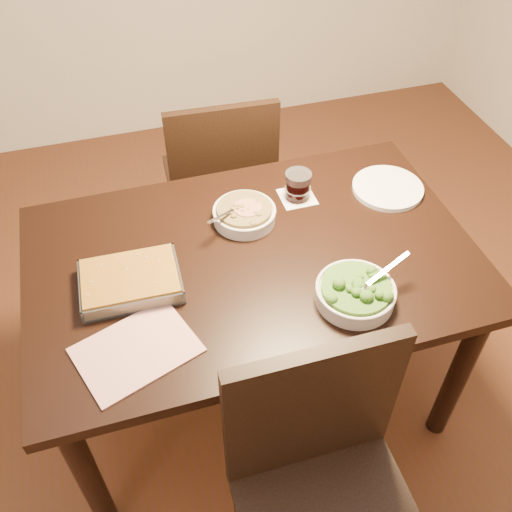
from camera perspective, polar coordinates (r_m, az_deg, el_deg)
ground at (r=2.38m, az=-0.24°, el=-12.83°), size 4.00×4.00×0.00m
table at (r=1.85m, az=-0.30°, el=-2.07°), size 1.40×0.90×0.75m
magazine_a at (r=1.58m, az=-11.87°, el=-9.18°), size 0.36×0.31×0.01m
coaster at (r=2.00m, az=4.13°, el=5.91°), size 0.12×0.12×0.00m
stew_bowl at (r=1.89m, az=-1.17°, el=4.28°), size 0.21×0.21×0.08m
broccoli_bowl at (r=1.66m, az=9.91°, el=-3.60°), size 0.26×0.23×0.09m
baking_dish at (r=1.72m, az=-12.44°, el=-2.45°), size 0.30×0.22×0.05m
wine_tumbler at (r=1.97m, az=4.21°, el=7.12°), size 0.09×0.09×0.10m
dinner_plate at (r=2.08m, az=13.03°, el=6.63°), size 0.25×0.25×0.02m
chair_near at (r=1.61m, az=6.78°, el=-21.89°), size 0.46×0.46×0.98m
chair_far at (r=2.46m, az=-3.59°, el=7.72°), size 0.46×0.46×0.93m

